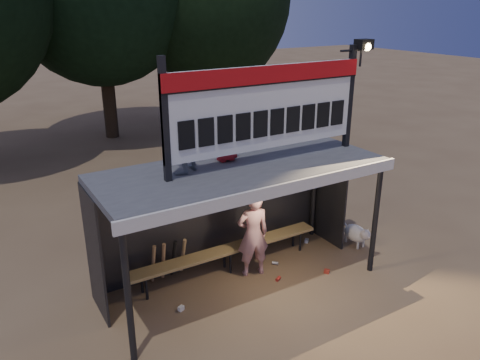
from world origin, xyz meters
The scene contains 10 objects.
ground centered at (0.00, 0.00, 0.00)m, with size 80.00×80.00×0.00m, color brown.
player centered at (0.36, 0.19, 0.85)m, with size 0.62×0.41×1.70m, color silver.
child_a centered at (-1.01, 0.24, 2.92)m, with size 0.58×0.45×1.19m, color slate.
child_b centered at (-0.07, 0.41, 2.83)m, with size 0.49×0.32×1.01m, color #A4191F.
dugout_shelter centered at (0.00, 0.24, 1.85)m, with size 5.10×2.08×2.32m.
scoreboard_assembly centered at (0.56, -0.01, 3.32)m, with size 4.10×0.27×1.99m.
bench centered at (0.00, 0.55, 0.43)m, with size 4.00×0.35×0.48m.
dog centered at (2.89, -0.01, 0.28)m, with size 0.36×0.81×0.49m.
bats centered at (-1.11, 0.82, 0.43)m, with size 0.69×0.35×0.84m.
litter centered at (0.78, -0.03, 0.04)m, with size 3.49×1.31×0.08m.
Camera 1 is at (-3.90, -6.42, 4.90)m, focal length 35.00 mm.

